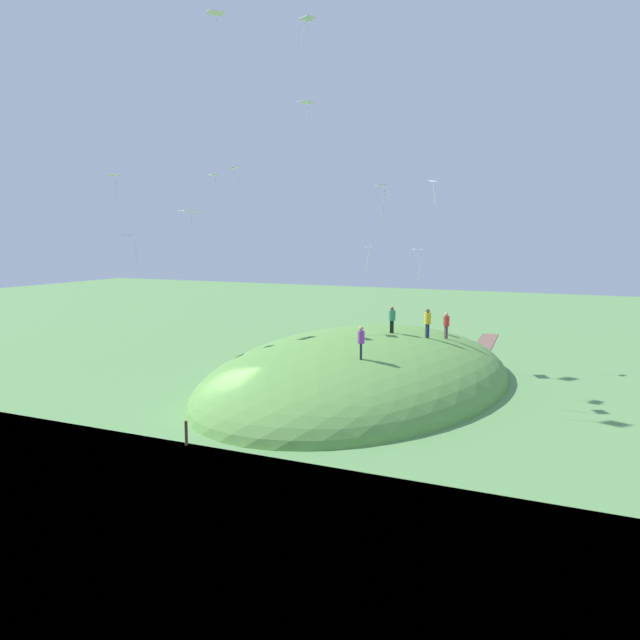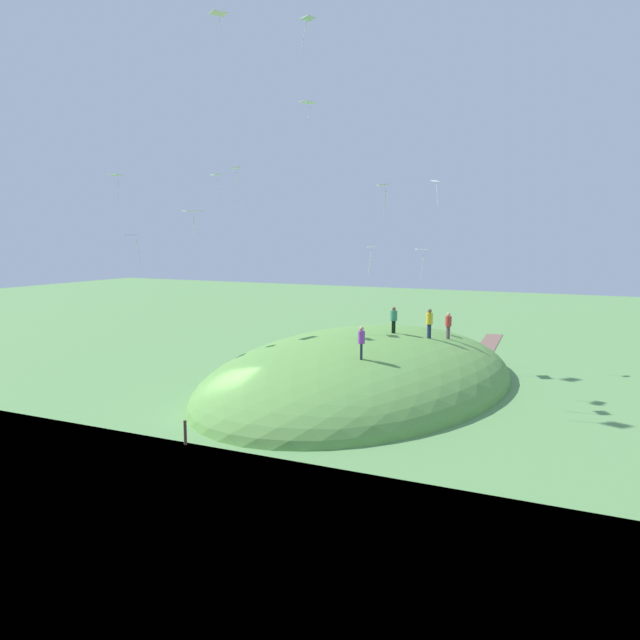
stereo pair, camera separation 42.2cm
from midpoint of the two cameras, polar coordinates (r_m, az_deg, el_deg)
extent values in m
plane|color=#609451|center=(34.20, -7.74, -8.20)|extent=(160.00, 160.00, 0.00)
ellipsoid|color=#5F9745|center=(41.21, 4.20, -5.44)|extent=(28.29, 17.36, 6.35)
cube|color=brown|center=(55.31, 14.63, -2.31)|extent=(14.66, 3.03, 0.04)
cube|color=black|center=(40.76, 6.76, -0.60)|extent=(0.21, 0.27, 0.79)
cylinder|color=#398862|center=(40.67, 6.78, 0.38)|extent=(0.57, 0.57, 0.62)
sphere|color=brown|center=(40.62, 6.79, 0.98)|extent=(0.24, 0.24, 0.24)
cube|color=#29314E|center=(51.08, -0.49, -2.44)|extent=(0.23, 0.29, 0.78)
cylinder|color=gold|center=(50.96, -0.49, -1.67)|extent=(0.60, 0.60, 0.62)
sphere|color=beige|center=(50.90, -0.49, -1.20)|extent=(0.23, 0.23, 0.23)
cube|color=#544748|center=(42.16, 11.46, -1.08)|extent=(0.25, 0.21, 0.80)
cylinder|color=red|center=(42.06, 11.48, -0.11)|extent=(0.54, 0.54, 0.63)
sphere|color=tan|center=(42.01, 11.50, 0.48)|extent=(0.24, 0.24, 0.24)
cube|color=#202E42|center=(34.12, 4.00, -2.77)|extent=(0.22, 0.16, 0.83)
cylinder|color=purple|center=(34.00, 4.01, -1.53)|extent=(0.45, 0.45, 0.66)
sphere|color=tan|center=(33.93, 4.02, -0.77)|extent=(0.25, 0.25, 0.25)
cube|color=#1C2846|center=(40.78, 9.85, -0.97)|extent=(0.26, 0.21, 0.87)
cylinder|color=gold|center=(40.67, 9.87, 0.12)|extent=(0.55, 0.55, 0.69)
sphere|color=brown|center=(40.62, 9.88, 0.79)|extent=(0.26, 0.26, 0.26)
cube|color=silver|center=(50.56, -8.67, 25.05)|extent=(1.40, 1.27, 0.11)
cylinder|color=silver|center=(50.30, -8.51, 24.14)|extent=(0.09, 0.11, 1.11)
cube|color=white|center=(36.55, 5.85, 11.71)|extent=(1.00, 0.90, 0.08)
cylinder|color=white|center=(36.16, 6.02, 10.03)|extent=(0.27, 0.25, 1.74)
cube|color=white|center=(44.80, 4.82, 6.38)|extent=(0.91, 0.80, 0.05)
cylinder|color=white|center=(44.83, 4.67, 5.04)|extent=(0.13, 0.21, 1.72)
cube|color=white|center=(42.20, -15.80, 7.19)|extent=(1.24, 1.05, 0.03)
cylinder|color=white|center=(42.35, -15.36, 5.75)|extent=(0.08, 0.21, 1.62)
cube|color=white|center=(37.10, -0.70, 24.94)|extent=(0.85, 0.95, 0.07)
cylinder|color=white|center=(36.87, -1.10, 23.51)|extent=(0.19, 0.25, 1.49)
cube|color=silver|center=(42.45, -7.08, 13.10)|extent=(0.94, 0.87, 0.12)
cylinder|color=silver|center=(42.07, -7.10, 11.55)|extent=(0.28, 0.07, 1.94)
cube|color=silver|center=(44.31, 9.21, 6.11)|extent=(1.38, 1.22, 0.08)
cylinder|color=silver|center=(44.37, 9.22, 4.58)|extent=(0.11, 0.23, 1.80)
cube|color=white|center=(40.42, -0.78, 18.56)|extent=(1.06, 0.86, 0.05)
cylinder|color=white|center=(40.53, -0.65, 17.58)|extent=(0.09, 0.13, 0.84)
cube|color=silver|center=(43.52, -17.22, 12.05)|extent=(0.62, 0.82, 0.07)
cylinder|color=silver|center=(43.75, -17.01, 10.83)|extent=(0.14, 0.04, 1.46)
cube|color=white|center=(41.11, -8.83, 12.47)|extent=(0.78, 0.84, 0.04)
cylinder|color=white|center=(40.96, -8.59, 11.17)|extent=(0.06, 0.18, 1.54)
cube|color=white|center=(46.20, 10.37, 11.89)|extent=(0.73, 0.65, 0.16)
cylinder|color=white|center=(46.17, 10.50, 10.77)|extent=(0.23, 0.23, 1.49)
cube|color=white|center=(42.12, -10.86, 9.38)|extent=(1.39, 1.25, 0.03)
cylinder|color=white|center=(41.81, -10.73, 8.13)|extent=(0.22, 0.18, 1.26)
cylinder|color=brown|center=(29.63, -11.33, -9.65)|extent=(0.14, 0.14, 1.10)
camera|label=1|loc=(0.21, -89.63, 0.05)|focal=36.49mm
camera|label=2|loc=(0.21, 90.37, -0.05)|focal=36.49mm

